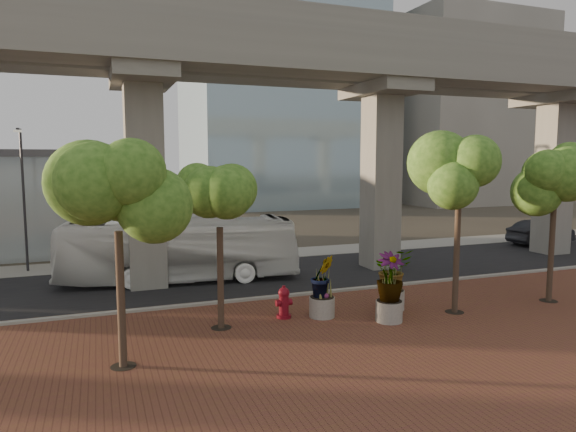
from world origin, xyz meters
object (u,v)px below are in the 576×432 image
object	(u,v)px
planter_front	(392,272)
fire_hydrant	(284,302)
transit_bus	(180,250)
parked_car	(541,233)

from	to	relation	value
planter_front	fire_hydrant	bearing A→B (deg)	173.94
transit_bus	parked_car	xyz separation A→B (m)	(24.48, 2.12, -0.73)
fire_hydrant	parked_car	bearing A→B (deg)	22.88
transit_bus	fire_hydrant	distance (m)	7.63
parked_car	fire_hydrant	size ratio (longest dim) A/B	4.12
transit_bus	fire_hydrant	world-z (taller)	transit_bus
parked_car	planter_front	bearing A→B (deg)	113.18
parked_car	planter_front	size ratio (longest dim) A/B	2.07
fire_hydrant	transit_bus	bearing A→B (deg)	110.13
planter_front	parked_car	bearing A→B (deg)	28.72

